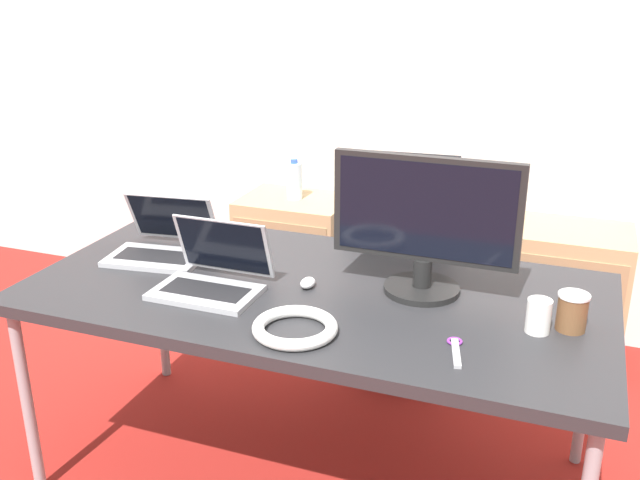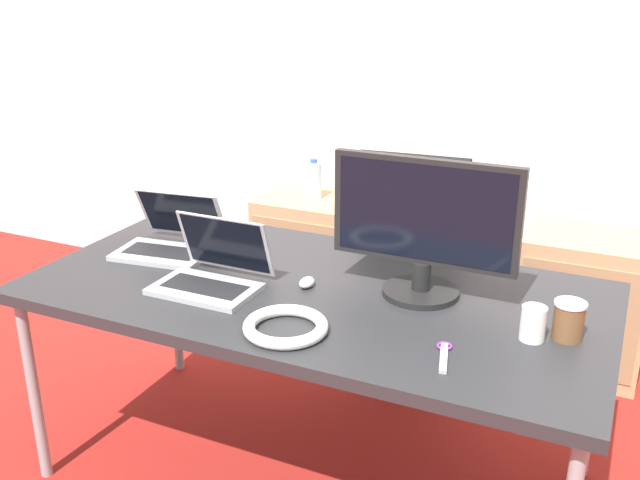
{
  "view_description": "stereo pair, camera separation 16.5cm",
  "coord_description": "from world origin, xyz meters",
  "px_view_note": "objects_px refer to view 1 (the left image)",
  "views": [
    {
      "loc": [
        0.77,
        -2.0,
        1.71
      ],
      "look_at": [
        0.0,
        0.05,
        0.9
      ],
      "focal_mm": 40.0,
      "sensor_mm": 36.0,
      "label": 1
    },
    {
      "loc": [
        0.92,
        -1.94,
        1.71
      ],
      "look_at": [
        0.0,
        0.05,
        0.9
      ],
      "focal_mm": 40.0,
      "sensor_mm": 36.0,
      "label": 2
    }
  ],
  "objects_px": {
    "water_bottle": "(294,181)",
    "laptop_left": "(212,276)",
    "coffee_cup_brown": "(572,312)",
    "cable_coil": "(295,327)",
    "cabinet_left": "(295,257)",
    "mouse": "(308,283)",
    "cabinet_right": "(563,294)",
    "coffee_cup_white": "(539,316)",
    "monitor": "(425,225)",
    "laptop_right": "(161,244)",
    "office_chair": "(404,291)"
  },
  "relations": [
    {
      "from": "water_bottle",
      "to": "laptop_left",
      "type": "xyz_separation_m",
      "value": [
        0.27,
        -1.35,
        0.06
      ]
    },
    {
      "from": "laptop_left",
      "to": "coffee_cup_brown",
      "type": "xyz_separation_m",
      "value": [
        1.11,
        0.12,
        0.01
      ]
    },
    {
      "from": "laptop_left",
      "to": "cable_coil",
      "type": "bearing_deg",
      "value": -26.63
    },
    {
      "from": "cabinet_left",
      "to": "mouse",
      "type": "bearing_deg",
      "value": -65.61
    },
    {
      "from": "cabinet_right",
      "to": "coffee_cup_white",
      "type": "bearing_deg",
      "value": -92.65
    },
    {
      "from": "cabinet_left",
      "to": "coffee_cup_brown",
      "type": "relative_size",
      "value": 5.68
    },
    {
      "from": "monitor",
      "to": "coffee_cup_white",
      "type": "xyz_separation_m",
      "value": [
        0.37,
        -0.16,
        -0.18
      ]
    },
    {
      "from": "laptop_right",
      "to": "coffee_cup_brown",
      "type": "xyz_separation_m",
      "value": [
        1.42,
        -0.09,
        0.01
      ]
    },
    {
      "from": "laptop_left",
      "to": "monitor",
      "type": "relative_size",
      "value": 0.56
    },
    {
      "from": "coffee_cup_brown",
      "to": "laptop_right",
      "type": "bearing_deg",
      "value": 176.53
    },
    {
      "from": "coffee_cup_brown",
      "to": "cabinet_right",
      "type": "bearing_deg",
      "value": 91.37
    },
    {
      "from": "cabinet_right",
      "to": "coffee_cup_brown",
      "type": "xyz_separation_m",
      "value": [
        0.03,
        -1.23,
        0.48
      ]
    },
    {
      "from": "monitor",
      "to": "mouse",
      "type": "xyz_separation_m",
      "value": [
        -0.36,
        -0.1,
        -0.21
      ]
    },
    {
      "from": "mouse",
      "to": "coffee_cup_white",
      "type": "distance_m",
      "value": 0.74
    },
    {
      "from": "coffee_cup_brown",
      "to": "cable_coil",
      "type": "height_order",
      "value": "coffee_cup_brown"
    },
    {
      "from": "coffee_cup_white",
      "to": "cabinet_left",
      "type": "bearing_deg",
      "value": 135.12
    },
    {
      "from": "laptop_right",
      "to": "cable_coil",
      "type": "xyz_separation_m",
      "value": [
        0.69,
        -0.39,
        -0.03
      ]
    },
    {
      "from": "coffee_cup_brown",
      "to": "monitor",
      "type": "bearing_deg",
      "value": 166.76
    },
    {
      "from": "monitor",
      "to": "cable_coil",
      "type": "xyz_separation_m",
      "value": [
        -0.28,
        -0.41,
        -0.21
      ]
    },
    {
      "from": "office_chair",
      "to": "laptop_left",
      "type": "bearing_deg",
      "value": -113.2
    },
    {
      "from": "monitor",
      "to": "coffee_cup_white",
      "type": "relative_size",
      "value": 5.91
    },
    {
      "from": "cabinet_left",
      "to": "laptop_right",
      "type": "distance_m",
      "value": 1.24
    },
    {
      "from": "cable_coil",
      "to": "water_bottle",
      "type": "bearing_deg",
      "value": 112.52
    },
    {
      "from": "coffee_cup_white",
      "to": "laptop_left",
      "type": "bearing_deg",
      "value": -176.17
    },
    {
      "from": "laptop_left",
      "to": "monitor",
      "type": "height_order",
      "value": "monitor"
    },
    {
      "from": "water_bottle",
      "to": "laptop_left",
      "type": "bearing_deg",
      "value": -78.72
    },
    {
      "from": "cabinet_right",
      "to": "monitor",
      "type": "bearing_deg",
      "value": -111.11
    },
    {
      "from": "laptop_right",
      "to": "monitor",
      "type": "height_order",
      "value": "monitor"
    },
    {
      "from": "cabinet_left",
      "to": "mouse",
      "type": "distance_m",
      "value": 1.41
    },
    {
      "from": "monitor",
      "to": "coffee_cup_brown",
      "type": "relative_size",
      "value": 5.29
    },
    {
      "from": "coffee_cup_brown",
      "to": "cable_coil",
      "type": "distance_m",
      "value": 0.8
    },
    {
      "from": "office_chair",
      "to": "mouse",
      "type": "distance_m",
      "value": 0.93
    },
    {
      "from": "laptop_right",
      "to": "cable_coil",
      "type": "height_order",
      "value": "laptop_right"
    },
    {
      "from": "laptop_right",
      "to": "coffee_cup_white",
      "type": "height_order",
      "value": "laptop_right"
    },
    {
      "from": "office_chair",
      "to": "coffee_cup_brown",
      "type": "height_order",
      "value": "office_chair"
    },
    {
      "from": "office_chair",
      "to": "cabinet_right",
      "type": "height_order",
      "value": "office_chair"
    },
    {
      "from": "monitor",
      "to": "mouse",
      "type": "height_order",
      "value": "monitor"
    },
    {
      "from": "mouse",
      "to": "coffee_cup_white",
      "type": "height_order",
      "value": "coffee_cup_white"
    },
    {
      "from": "office_chair",
      "to": "mouse",
      "type": "height_order",
      "value": "office_chair"
    },
    {
      "from": "office_chair",
      "to": "monitor",
      "type": "height_order",
      "value": "monitor"
    },
    {
      "from": "cabinet_right",
      "to": "laptop_right",
      "type": "distance_m",
      "value": 1.87
    },
    {
      "from": "laptop_left",
      "to": "cable_coil",
      "type": "height_order",
      "value": "laptop_left"
    },
    {
      "from": "laptop_left",
      "to": "monitor",
      "type": "distance_m",
      "value": 0.7
    },
    {
      "from": "cabinet_right",
      "to": "coffee_cup_white",
      "type": "distance_m",
      "value": 1.37
    },
    {
      "from": "cabinet_right",
      "to": "laptop_right",
      "type": "relative_size",
      "value": 1.77
    },
    {
      "from": "laptop_left",
      "to": "coffee_cup_white",
      "type": "height_order",
      "value": "laptop_left"
    },
    {
      "from": "mouse",
      "to": "coffee_cup_white",
      "type": "relative_size",
      "value": 0.7
    },
    {
      "from": "office_chair",
      "to": "coffee_cup_white",
      "type": "bearing_deg",
      "value": -56.14
    },
    {
      "from": "cabinet_left",
      "to": "coffee_cup_white",
      "type": "relative_size",
      "value": 6.35
    },
    {
      "from": "cable_coil",
      "to": "cabinet_left",
      "type": "bearing_deg",
      "value": 112.55
    }
  ]
}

